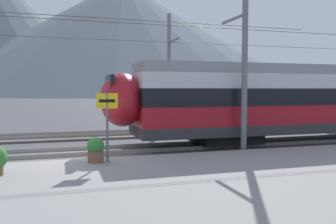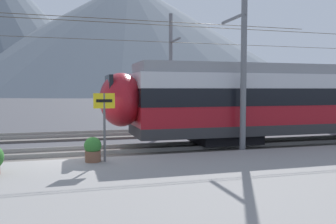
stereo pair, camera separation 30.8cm
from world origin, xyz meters
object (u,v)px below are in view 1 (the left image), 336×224
(platform_sign, at_px, (107,112))
(potted_plant_platform_edge, at_px, (96,149))
(catenary_mast_far_side, at_px, (170,70))
(catenary_mast_mid, at_px, (243,49))

(platform_sign, relative_size, potted_plant_platform_edge, 2.75)
(catenary_mast_far_side, bearing_deg, platform_sign, -117.34)
(catenary_mast_far_side, distance_m, potted_plant_platform_edge, 12.26)
(platform_sign, xyz_separation_m, potted_plant_platform_edge, (-0.38, 0.07, -1.23))
(platform_sign, bearing_deg, catenary_mast_mid, 12.33)
(catenary_mast_mid, distance_m, platform_sign, 6.26)
(potted_plant_platform_edge, bearing_deg, catenary_mast_far_side, 60.85)
(catenary_mast_mid, xyz_separation_m, catenary_mast_far_side, (-0.29, 9.16, -0.34))
(catenary_mast_mid, bearing_deg, catenary_mast_far_side, 91.82)
(catenary_mast_far_side, relative_size, platform_sign, 20.27)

